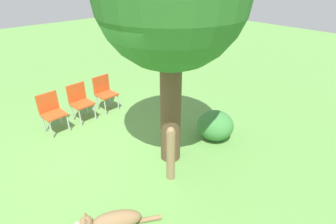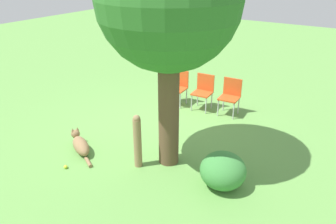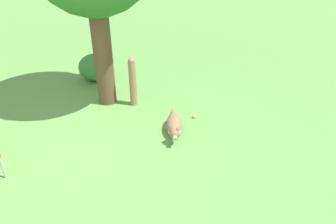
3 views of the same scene
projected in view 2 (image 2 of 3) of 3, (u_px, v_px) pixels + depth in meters
ground_plane at (154, 133)px, 7.01m from camera, size 30.00×30.00×0.00m
oak_tree at (169, 1)px, 4.87m from camera, size 2.23×2.23×3.98m
dog at (80, 144)px, 6.33m from camera, size 0.63×1.04×0.35m
fence_post at (137, 141)px, 5.71m from camera, size 0.14×0.14×1.01m
red_chair_0 at (178, 85)px, 8.28m from camera, size 0.45×0.47×0.86m
red_chair_1 at (203, 90)px, 8.00m from camera, size 0.45×0.47×0.86m
red_chair_2 at (230, 94)px, 7.72m from camera, size 0.45×0.47×0.86m
tennis_ball at (66, 167)px, 5.83m from camera, size 0.07×0.07×0.07m
low_shrub at (223, 170)px, 5.27m from camera, size 0.75×0.75×0.60m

